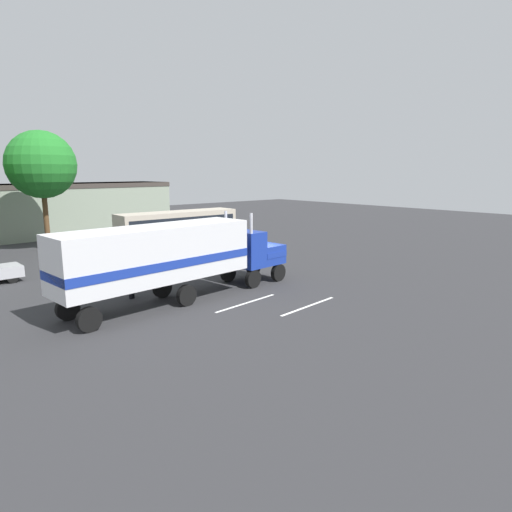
{
  "coord_description": "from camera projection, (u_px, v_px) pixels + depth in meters",
  "views": [
    {
      "loc": [
        -17.98,
        -20.64,
        6.86
      ],
      "look_at": [
        -0.16,
        -0.12,
        1.6
      ],
      "focal_mm": 30.61,
      "sensor_mm": 36.0,
      "label": 1
    }
  ],
  "objects": [
    {
      "name": "lane_stripe_near",
      "position": [
        246.0,
        303.0,
        23.15
      ],
      "size": [
        4.39,
        0.64,
        0.01
      ],
      "primitive_type": "cube",
      "rotation": [
        0.0,
        0.0,
        0.11
      ],
      "color": "silver",
      "rests_on": "ground_plane"
    },
    {
      "name": "lane_stripe_mid",
      "position": [
        308.0,
        306.0,
        22.61
      ],
      "size": [
        4.39,
        0.59,
        0.01
      ],
      "primitive_type": "cube",
      "rotation": [
        0.0,
        0.0,
        0.1
      ],
      "color": "silver",
      "rests_on": "ground_plane"
    },
    {
      "name": "parked_bus",
      "position": [
        178.0,
        226.0,
        38.92
      ],
      "size": [
        11.04,
        2.74,
        3.4
      ],
      "color": "#BFB29E",
      "rests_on": "ground_plane"
    },
    {
      "name": "building_backdrop",
      "position": [
        82.0,
        206.0,
        49.5
      ],
      "size": [
        20.21,
        7.84,
        5.62
      ],
      "color": "gray",
      "rests_on": "ground_plane"
    },
    {
      "name": "ground_plane",
      "position": [
        257.0,
        280.0,
        28.18
      ],
      "size": [
        120.0,
        120.0,
        0.0
      ],
      "primitive_type": "plane",
      "color": "#2D2D30"
    },
    {
      "name": "semi_truck",
      "position": [
        174.0,
        255.0,
        23.09
      ],
      "size": [
        14.34,
        4.06,
        4.5
      ],
      "color": "#193399",
      "rests_on": "ground_plane"
    },
    {
      "name": "person_bystander",
      "position": [
        131.0,
        283.0,
        23.85
      ],
      "size": [
        0.35,
        0.47,
        1.63
      ],
      "color": "black",
      "rests_on": "ground_plane"
    },
    {
      "name": "tree_center",
      "position": [
        41.0,
        165.0,
        37.69
      ],
      "size": [
        5.83,
        5.83,
        10.38
      ],
      "color": "brown",
      "rests_on": "ground_plane"
    }
  ]
}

